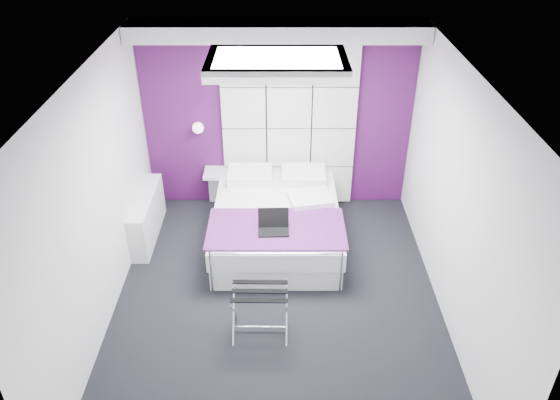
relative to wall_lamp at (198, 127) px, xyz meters
name	(u,v)px	position (x,y,z in m)	size (l,w,h in m)	color
floor	(277,303)	(1.05, -2.06, -1.22)	(4.40, 4.40, 0.00)	black
ceiling	(277,78)	(1.05, -2.06, 1.38)	(4.40, 4.40, 0.00)	white
wall_back	(278,117)	(1.05, 0.14, 0.08)	(3.60, 3.60, 0.00)	white
wall_left	(96,205)	(-0.75, -2.06, 0.08)	(4.40, 4.40, 0.00)	white
wall_right	(458,205)	(2.85, -2.06, 0.08)	(4.40, 4.40, 0.00)	white
accent_wall	(278,117)	(1.05, 0.13, 0.08)	(3.58, 0.02, 2.58)	#451046
soffit	(277,31)	(1.05, -0.11, 1.28)	(3.58, 0.50, 0.20)	white
headboard	(289,128)	(1.20, 0.08, -0.05)	(1.80, 0.08, 2.30)	silver
skylight	(277,62)	(1.05, -1.46, 1.33)	(1.36, 0.86, 0.12)	white
wall_lamp	(198,127)	(0.00, 0.00, 0.00)	(0.15, 0.15, 0.15)	white
radiator	(147,216)	(-0.64, -0.76, -0.92)	(0.22, 1.20, 0.60)	white
bed	(276,223)	(1.03, -0.89, -0.93)	(1.62, 1.95, 0.69)	white
nightstand	(221,173)	(0.26, -0.04, -0.67)	(0.45, 0.35, 0.05)	white
luggage_rack	(260,311)	(0.87, -2.49, -0.94)	(0.56, 0.42, 0.55)	silver
laptop	(274,225)	(1.00, -1.40, -0.61)	(0.36, 0.25, 0.26)	black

